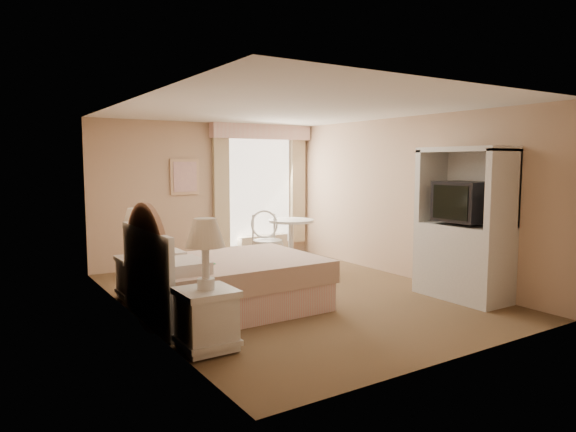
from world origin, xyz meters
TOP-DOWN VIEW (x-y plane):
  - room at (0.00, 0.00)m, footprint 4.21×5.51m
  - window at (1.05, 2.65)m, footprint 2.05×0.22m
  - framed_art at (-0.45, 2.71)m, footprint 0.52×0.04m
  - bed at (-1.12, -0.17)m, footprint 2.13×1.65m
  - nightstand_near at (-1.84, -1.33)m, footprint 0.52×0.52m
  - nightstand_far at (-1.84, 0.92)m, footprint 0.49×0.49m
  - round_table at (1.00, 1.57)m, footprint 0.78×0.78m
  - cafe_chair at (0.47, 1.51)m, footprint 0.57×0.57m
  - armoire at (1.81, -1.38)m, footprint 0.60×1.20m

SIDE VIEW (x-z plane):
  - bed at x=-1.12m, z-range -0.38..1.08m
  - nightstand_far at x=-1.84m, z-range -0.15..1.04m
  - nightstand_near at x=-1.84m, z-range -0.15..1.11m
  - round_table at x=1.00m, z-range 0.14..0.96m
  - cafe_chair at x=0.47m, z-range 0.08..1.09m
  - armoire at x=1.81m, z-range -0.17..1.83m
  - room at x=0.00m, z-range -0.01..2.50m
  - window at x=1.05m, z-range 0.09..2.60m
  - framed_art at x=-0.45m, z-range 1.24..1.86m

